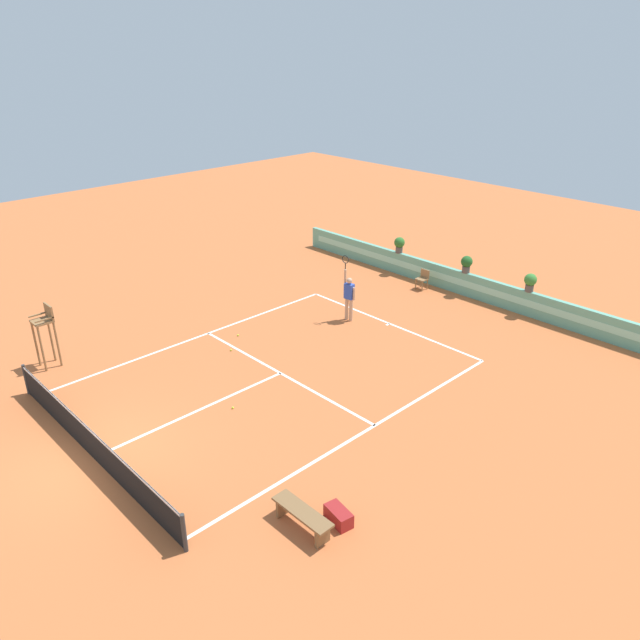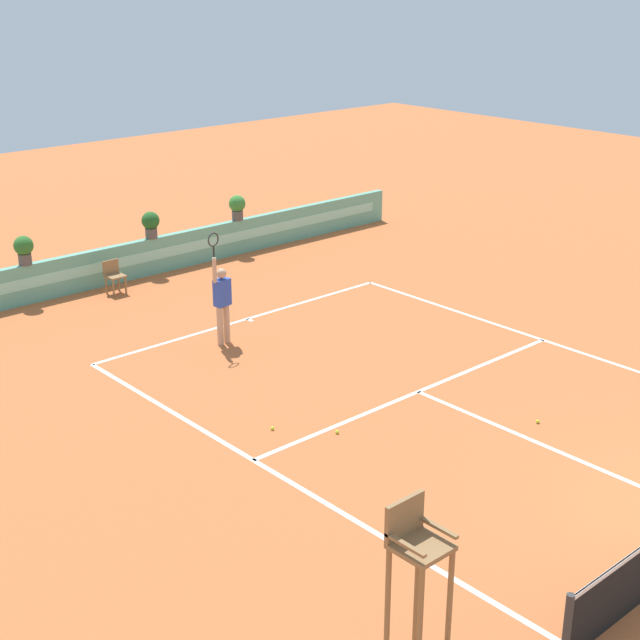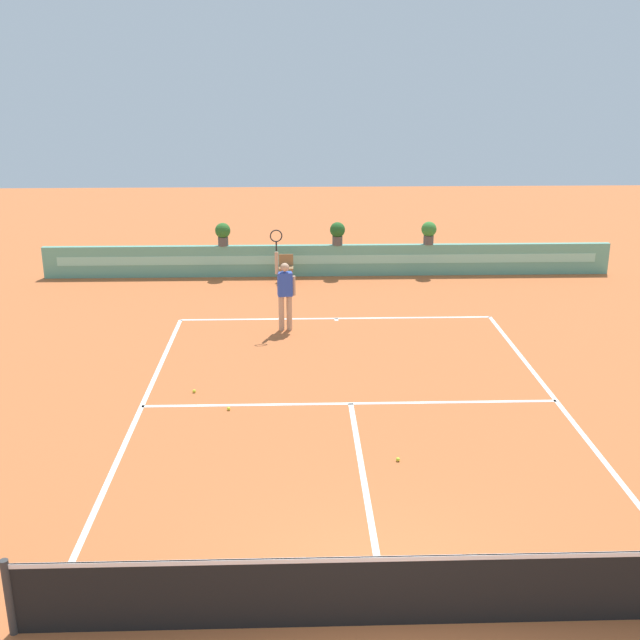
# 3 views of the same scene
# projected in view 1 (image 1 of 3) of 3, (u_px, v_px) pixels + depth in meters

# --- Properties ---
(ground_plane) EXTENTS (60.00, 60.00, 0.00)m
(ground_plane) POSITION_uv_depth(u_px,v_px,m) (271.00, 377.00, 19.77)
(ground_plane) COLOR #BC6033
(court_lines) EXTENTS (8.32, 11.94, 0.01)m
(court_lines) POSITION_uv_depth(u_px,v_px,m) (288.00, 370.00, 20.21)
(court_lines) COLOR white
(court_lines) RESTS_ON ground
(net) EXTENTS (8.92, 0.10, 1.00)m
(net) POSITION_uv_depth(u_px,v_px,m) (91.00, 442.00, 15.78)
(net) COLOR #333333
(net) RESTS_ON ground
(back_wall_barrier) EXTENTS (18.00, 0.21, 1.00)m
(back_wall_barrier) POSITION_uv_depth(u_px,v_px,m) (459.00, 282.00, 26.08)
(back_wall_barrier) COLOR #60A88E
(back_wall_barrier) RESTS_ON ground
(umpire_chair) EXTENTS (0.60, 0.60, 2.14)m
(umpire_chair) POSITION_uv_depth(u_px,v_px,m) (46.00, 329.00, 19.96)
(umpire_chair) COLOR olive
(umpire_chair) RESTS_ON ground
(ball_kid_chair) EXTENTS (0.44, 0.44, 0.85)m
(ball_kid_chair) POSITION_uv_depth(u_px,v_px,m) (423.00, 278.00, 26.51)
(ball_kid_chair) COLOR olive
(ball_kid_chair) RESTS_ON ground
(bench_courtside) EXTENTS (1.60, 0.44, 0.51)m
(bench_courtside) POSITION_uv_depth(u_px,v_px,m) (302.00, 515.00, 13.55)
(bench_courtside) COLOR brown
(bench_courtside) RESTS_ON ground
(gear_bag) EXTENTS (0.75, 0.47, 0.36)m
(gear_bag) POSITION_uv_depth(u_px,v_px,m) (339.00, 516.00, 13.81)
(gear_bag) COLOR maroon
(gear_bag) RESTS_ON ground
(tennis_player) EXTENTS (0.62, 0.27, 2.58)m
(tennis_player) POSITION_uv_depth(u_px,v_px,m) (349.00, 295.00, 23.34)
(tennis_player) COLOR tan
(tennis_player) RESTS_ON ground
(tennis_ball_near_baseline) EXTENTS (0.07, 0.07, 0.07)m
(tennis_ball_near_baseline) POSITION_uv_depth(u_px,v_px,m) (238.00, 335.00, 22.48)
(tennis_ball_near_baseline) COLOR #CCE033
(tennis_ball_near_baseline) RESTS_ON ground
(tennis_ball_mid_court) EXTENTS (0.07, 0.07, 0.07)m
(tennis_ball_mid_court) POSITION_uv_depth(u_px,v_px,m) (231.00, 350.00, 21.42)
(tennis_ball_mid_court) COLOR #CCE033
(tennis_ball_mid_court) RESTS_ON ground
(tennis_ball_by_sideline) EXTENTS (0.07, 0.07, 0.07)m
(tennis_ball_by_sideline) POSITION_uv_depth(u_px,v_px,m) (233.00, 408.00, 18.09)
(tennis_ball_by_sideline) COLOR #CCE033
(tennis_ball_by_sideline) RESTS_ON ground
(potted_plant_right) EXTENTS (0.48, 0.48, 0.72)m
(potted_plant_right) POSITION_uv_depth(u_px,v_px,m) (530.00, 281.00, 23.62)
(potted_plant_right) COLOR #514C47
(potted_plant_right) RESTS_ON back_wall_barrier
(potted_plant_centre) EXTENTS (0.48, 0.48, 0.72)m
(potted_plant_centre) POSITION_uv_depth(u_px,v_px,m) (467.00, 263.00, 25.52)
(potted_plant_centre) COLOR #514C47
(potted_plant_centre) RESTS_ON back_wall_barrier
(potted_plant_left) EXTENTS (0.48, 0.48, 0.72)m
(potted_plant_left) POSITION_uv_depth(u_px,v_px,m) (399.00, 244.00, 27.88)
(potted_plant_left) COLOR #514C47
(potted_plant_left) RESTS_ON back_wall_barrier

